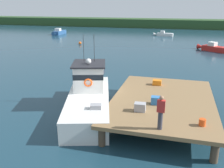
{
  "coord_description": "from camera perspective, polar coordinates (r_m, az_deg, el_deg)",
  "views": [
    {
      "loc": [
        5.58,
        -14.53,
        6.72
      ],
      "look_at": [
        1.2,
        1.44,
        1.4
      ],
      "focal_mm": 40.28,
      "sensor_mm": 36.0,
      "label": 1
    }
  ],
  "objects": [
    {
      "name": "ground_plane",
      "position": [
        16.95,
        -5.23,
        -5.62
      ],
      "size": [
        200.0,
        200.0,
        0.0
      ],
      "primitive_type": "plane",
      "color": "#193847"
    },
    {
      "name": "dock",
      "position": [
        15.61,
        11.45,
        -3.78
      ],
      "size": [
        6.0,
        9.0,
        1.2
      ],
      "color": "#4C3D2D",
      "rests_on": "ground"
    },
    {
      "name": "main_fishing_boat",
      "position": [
        16.55,
        -5.23,
        -2.46
      ],
      "size": [
        4.74,
        9.91,
        4.8
      ],
      "color": "silver",
      "rests_on": "ground"
    },
    {
      "name": "crate_stack_near_edge",
      "position": [
        18.1,
        10.19,
        0.34
      ],
      "size": [
        0.61,
        0.45,
        0.35
      ],
      "primitive_type": "cube",
      "rotation": [
        0.0,
        0.0,
        0.01
      ],
      "color": "orange",
      "rests_on": "dock"
    },
    {
      "name": "crate_stack_mid_dock",
      "position": [
        13.59,
        6.36,
        -5.23
      ],
      "size": [
        0.62,
        0.47,
        0.46
      ],
      "primitive_type": "cube",
      "rotation": [
        0.0,
        0.0,
        0.05
      ],
      "color": "#9E9EA3",
      "rests_on": "dock"
    },
    {
      "name": "crate_single_by_cleat",
      "position": [
        14.64,
        10.03,
        -3.69
      ],
      "size": [
        0.63,
        0.48,
        0.44
      ],
      "primitive_type": "cube",
      "rotation": [
        0.0,
        0.0,
        0.06
      ],
      "color": "#3370B2",
      "rests_on": "dock"
    },
    {
      "name": "bait_bucket",
      "position": [
        12.73,
        19.82,
        -8.19
      ],
      "size": [
        0.32,
        0.32,
        0.34
      ],
      "primitive_type": "cylinder",
      "color": "#E04C19",
      "rests_on": "dock"
    },
    {
      "name": "deckhand_by_the_boat",
      "position": [
        11.61,
        11.0,
        -6.22
      ],
      "size": [
        0.36,
        0.22,
        1.63
      ],
      "color": "#383842",
      "rests_on": "dock"
    },
    {
      "name": "moored_boat_far_right",
      "position": [
        59.42,
        -11.98,
        11.42
      ],
      "size": [
        1.57,
        5.58,
        1.41
      ],
      "color": "#285184",
      "rests_on": "ground"
    },
    {
      "name": "moored_boat_far_left",
      "position": [
        40.2,
        22.21,
        7.54
      ],
      "size": [
        4.81,
        3.86,
        1.32
      ],
      "color": "red",
      "rests_on": "ground"
    },
    {
      "name": "moored_boat_mid_harbor",
      "position": [
        56.64,
        11.66,
        11.02
      ],
      "size": [
        4.28,
        1.44,
        1.07
      ],
      "color": "white",
      "rests_on": "ground"
    },
    {
      "name": "mooring_buoy_inshore",
      "position": [
        26.66,
        -2.15,
        3.65
      ],
      "size": [
        0.41,
        0.41,
        0.41
      ],
      "primitive_type": "sphere",
      "color": "red",
      "rests_on": "ground"
    },
    {
      "name": "mooring_buoy_spare_mooring",
      "position": [
        44.03,
        -7.28,
        9.23
      ],
      "size": [
        0.5,
        0.5,
        0.5
      ],
      "primitive_type": "sphere",
      "color": "#EA5B19",
      "rests_on": "ground"
    },
    {
      "name": "far_shoreline",
      "position": [
        76.93,
        11.45,
        13.36
      ],
      "size": [
        120.0,
        8.0,
        2.4
      ],
      "primitive_type": "cube",
      "color": "#284723",
      "rests_on": "ground"
    }
  ]
}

